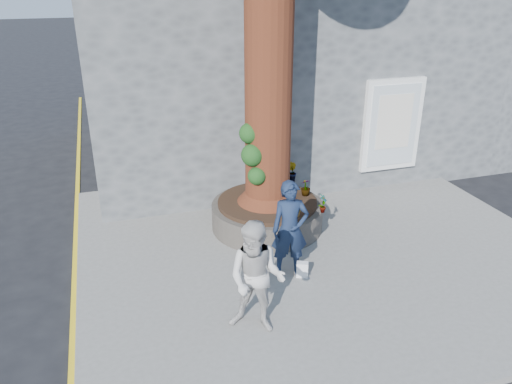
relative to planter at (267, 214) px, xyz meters
name	(u,v)px	position (x,y,z in m)	size (l,w,h in m)	color
ground	(260,291)	(-0.80, -2.00, -0.41)	(120.00, 120.00, 0.00)	black
pavement	(317,247)	(0.70, -1.00, -0.35)	(9.00, 8.00, 0.12)	slate
yellow_line	(75,289)	(-3.85, -1.00, -0.41)	(0.10, 30.00, 0.01)	yellow
stone_shop	(266,43)	(1.70, 5.20, 2.75)	(10.30, 8.30, 6.30)	#4C5051
neighbour_shop	(494,38)	(9.70, 5.20, 2.59)	(6.00, 8.00, 6.00)	#4C5051
planter	(267,214)	(0.00, 0.00, 0.00)	(2.30, 2.30, 0.60)	black
man	(290,229)	(-0.20, -1.79, 0.58)	(0.64, 0.42, 1.75)	#15213A
woman	(257,278)	(-1.20, -3.05, 0.59)	(0.86, 0.67, 1.76)	beige
shopping_bag	(302,270)	(-0.02, -1.97, -0.15)	(0.20, 0.12, 0.28)	white
plant_a	(323,203)	(0.85, -0.85, 0.50)	(0.21, 0.14, 0.39)	gray
plant_b	(292,172)	(0.85, 0.83, 0.52)	(0.24, 0.23, 0.43)	gray
plant_c	(306,187)	(0.85, 0.02, 0.49)	(0.20, 0.20, 0.36)	gray
plant_d	(297,209)	(0.31, -0.85, 0.45)	(0.26, 0.23, 0.29)	gray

